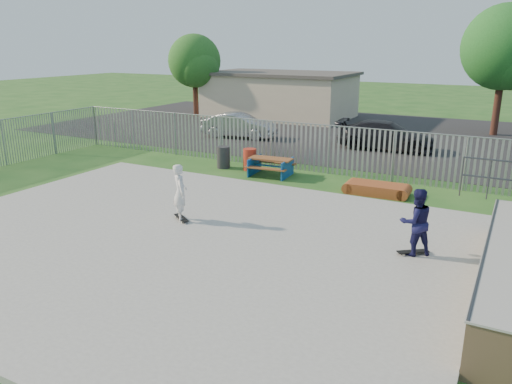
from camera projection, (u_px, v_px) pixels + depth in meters
The scene contains 17 objects.
ground at pixel (175, 243), 13.46m from camera, with size 120.00×120.00×0.00m, color #22551D.
concrete_slab at pixel (175, 240), 13.44m from camera, with size 15.00×12.00×0.15m, color gray.
fence at pixel (282, 174), 16.59m from camera, with size 26.04×16.02×2.00m.
picnic_table at pixel (271, 167), 20.18m from camera, with size 1.84×1.56×0.73m.
funbox at pixel (377, 189), 17.72m from camera, with size 1.97×1.04×0.39m.
trash_bin_red at pixel (250, 159), 21.03m from camera, with size 0.55×0.55×0.92m, color #A22919.
trash_bin_grey at pixel (223, 157), 21.41m from camera, with size 0.56×0.56×0.93m, color #28282B.
parking_lot at pixel (371, 134), 29.48m from camera, with size 40.00×18.00×0.02m, color black.
car_silver at pixel (239, 125), 28.17m from camera, with size 1.45×4.17×1.37m, color #9F9FA3.
car_dark at pixel (386, 135), 25.01m from camera, with size 1.98×4.87×1.41m, color black.
building at pixel (279, 94), 36.03m from camera, with size 10.40×6.40×3.20m.
tree_left at pixel (194, 61), 35.94m from camera, with size 3.79×3.79×5.84m.
tree_mid at pixel (505, 47), 27.82m from camera, with size 4.75×4.75×7.33m.
skateboard_a at pixel (413, 252), 12.36m from camera, with size 0.76×0.64×0.08m.
skateboard_b at pixel (181, 218), 14.75m from camera, with size 0.77×0.62×0.08m.
skater_navy at pixel (416, 222), 12.13m from camera, with size 0.82×0.64×1.69m, color #151541.
skater_white at pixel (180, 192), 14.52m from camera, with size 0.62×0.40×1.69m, color silver.
Camera 1 is at (7.87, -9.97, 5.16)m, focal length 35.00 mm.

